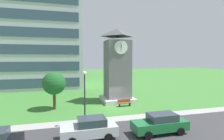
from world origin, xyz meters
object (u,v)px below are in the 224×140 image
Objects in this scene: park_bench at (124,103)px; tree_streetside at (54,83)px; street_lamp at (85,92)px; clock_tower at (117,69)px; parked_car_silver at (90,128)px; parked_car_green at (160,123)px.

tree_streetside is at bearing 174.14° from park_bench.
park_bench is at bearing 44.37° from street_lamp.
clock_tower is at bearing 13.18° from tree_streetside.
street_lamp reaches higher than park_bench.
street_lamp is at bearing 91.08° from parked_car_silver.
clock_tower reaches higher than parked_car_silver.
parked_car_green is at bearing -47.91° from tree_streetside.
park_bench is 0.41× the size of parked_car_silver.
tree_streetside is (-2.98, 6.69, -0.01)m from street_lamp.
clock_tower is at bearing 63.30° from parked_car_silver.
clock_tower is 2.05× the size of street_lamp.
street_lamp reaches higher than parked_car_silver.
clock_tower reaches higher than tree_streetside.
street_lamp is 1.10× the size of parked_car_green.
parked_car_green is at bearing -4.88° from parked_car_silver.
street_lamp is 3.63m from parked_car_silver.
parked_car_silver is at bearing 175.12° from parked_car_green.
parked_car_green is at bearing -89.60° from park_bench.
parked_car_green is (0.15, -11.97, -3.90)m from clock_tower.
street_lamp is 7.20m from parked_car_green.
tree_streetside is at bearing -166.82° from clock_tower.
tree_streetside is 10.17m from parked_car_silver.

